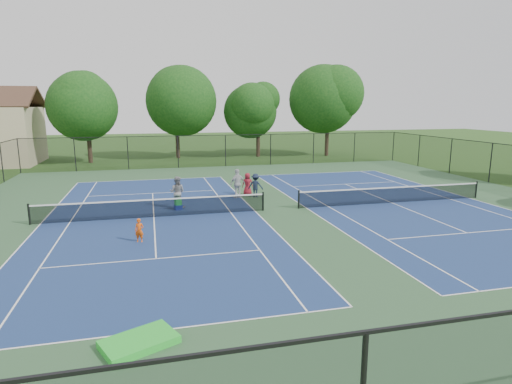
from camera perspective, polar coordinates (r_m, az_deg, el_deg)
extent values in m
plane|color=#234716|center=(24.20, 3.35, -2.36)|extent=(140.00, 140.00, 0.00)
cube|color=#325831|center=(24.20, 3.35, -2.36)|extent=(36.00, 36.00, 0.01)
cube|color=navy|center=(23.16, -13.46, -3.28)|extent=(10.97, 23.77, 0.00)
cube|color=white|center=(34.79, -13.72, 1.61)|extent=(10.97, 0.06, 0.00)
cube|color=white|center=(12.02, -12.69, -17.54)|extent=(10.97, 0.06, 0.00)
cube|color=white|center=(23.79, -26.81, -3.82)|extent=(0.06, 23.77, 0.00)
cube|color=white|center=(23.80, -0.14, -2.55)|extent=(0.06, 23.77, 0.00)
cube|color=white|center=(23.51, -23.55, -3.70)|extent=(0.06, 23.77, 0.00)
cube|color=white|center=(23.52, -3.39, -2.74)|extent=(0.06, 23.77, 0.00)
cube|color=white|center=(29.40, -13.62, -0.16)|extent=(8.23, 0.06, 0.00)
cube|color=white|center=(17.03, -13.18, -8.65)|extent=(8.23, 0.06, 0.00)
cube|color=white|center=(23.15, -13.46, -3.27)|extent=(0.06, 12.80, 0.00)
cylinder|color=black|center=(23.78, -28.01, -2.64)|extent=(0.10, 0.10, 1.07)
cylinder|color=black|center=(23.79, 0.95, -1.26)|extent=(0.10, 0.10, 1.07)
cube|color=black|center=(23.05, -13.52, -2.17)|extent=(11.90, 0.01, 0.90)
cube|color=white|center=(22.94, -13.57, -1.01)|extent=(11.90, 0.04, 0.07)
cube|color=navy|center=(27.07, 17.65, -1.38)|extent=(10.97, 23.77, 0.00)
cube|color=white|center=(37.51, 8.19, 2.53)|extent=(10.97, 0.06, 0.00)
cube|color=white|center=(24.68, 6.71, -2.12)|extent=(0.06, 23.77, 0.00)
cube|color=white|center=(30.28, 26.54, -0.73)|extent=(0.06, 23.77, 0.00)
cube|color=white|center=(25.19, 9.63, -1.92)|extent=(0.06, 23.77, 0.00)
cube|color=white|center=(29.41, 24.51, -0.88)|extent=(0.06, 23.77, 0.00)
cube|color=white|center=(32.57, 11.81, 1.04)|extent=(8.23, 0.06, 0.00)
cube|color=white|center=(22.06, 26.32, -4.91)|extent=(8.23, 0.06, 0.00)
cube|color=white|center=(27.07, 17.65, -1.37)|extent=(0.06, 12.80, 0.00)
cylinder|color=black|center=(24.40, 5.72, -0.99)|extent=(0.10, 0.10, 1.07)
cylinder|color=black|center=(30.48, 27.30, 0.28)|extent=(0.10, 0.10, 1.07)
cube|color=black|center=(26.98, 17.71, -0.43)|extent=(11.90, 0.01, 0.90)
cube|color=white|center=(26.89, 17.77, 0.57)|extent=(11.90, 0.04, 0.07)
cylinder|color=black|center=(42.11, -29.06, 4.21)|extent=(0.08, 0.08, 3.00)
cylinder|color=black|center=(41.16, -23.00, 4.61)|extent=(0.08, 0.08, 3.00)
cylinder|color=black|center=(40.70, -16.72, 4.97)|extent=(0.08, 0.08, 3.00)
cylinder|color=black|center=(40.73, -10.36, 5.27)|extent=(0.08, 0.08, 3.00)
cylinder|color=black|center=(41.25, -4.09, 5.51)|extent=(0.08, 0.08, 3.00)
cylinder|color=black|center=(42.25, 1.96, 5.67)|extent=(0.08, 0.08, 3.00)
cylinder|color=black|center=(43.69, 7.68, 5.77)|extent=(0.08, 0.08, 3.00)
cylinder|color=black|center=(45.54, 12.98, 5.81)|extent=(0.08, 0.08, 3.00)
cylinder|color=black|center=(47.73, 17.83, 5.80)|extent=(0.08, 0.08, 3.00)
cylinder|color=black|center=(37.01, 28.80, 3.42)|extent=(0.08, 0.08, 3.00)
cylinder|color=black|center=(40.40, 24.51, 4.37)|extent=(0.08, 0.08, 3.00)
cylinder|color=black|center=(43.99, 20.90, 5.15)|extent=(0.08, 0.08, 3.00)
cylinder|color=black|center=(37.81, -30.78, 3.37)|extent=(0.08, 0.08, 3.00)
cube|color=black|center=(41.25, -4.09, 5.51)|extent=(36.00, 0.01, 3.00)
cube|color=black|center=(41.12, -4.12, 7.58)|extent=(36.00, 0.05, 0.05)
cylinder|color=#2D2116|center=(46.97, -21.33, 5.96)|extent=(0.44, 0.44, 3.78)
sphere|color=#103D12|center=(46.81, -21.67, 10.54)|extent=(6.80, 6.80, 6.80)
sphere|color=#103D12|center=(46.81, -21.73, 11.35)|extent=(5.58, 5.58, 5.58)
sphere|color=#103D12|center=(46.82, -21.79, 12.16)|extent=(4.35, 4.35, 4.35)
cylinder|color=#2D2116|center=(48.66, -10.42, 6.93)|extent=(0.44, 0.44, 4.14)
sphere|color=#103D12|center=(48.52, -10.60, 11.83)|extent=(7.60, 7.60, 7.60)
sphere|color=#103D12|center=(48.53, -10.63, 12.57)|extent=(6.23, 6.23, 6.23)
sphere|color=#103D12|center=(48.55, -10.66, 13.30)|extent=(4.86, 4.86, 4.86)
cylinder|color=#2D2116|center=(49.09, 0.28, 6.74)|extent=(0.44, 0.44, 3.42)
sphere|color=#103D12|center=(48.93, 0.28, 10.66)|extent=(6.00, 6.00, 6.00)
sphere|color=#103D12|center=(48.92, 0.29, 11.48)|extent=(4.92, 4.92, 4.92)
sphere|color=#103D12|center=(48.93, 0.29, 12.31)|extent=(3.84, 3.84, 3.84)
cylinder|color=#2D2116|center=(50.69, 9.44, 7.24)|extent=(0.44, 0.44, 4.32)
sphere|color=#103D12|center=(50.56, 9.60, 12.11)|extent=(7.80, 7.80, 7.80)
sphere|color=#103D12|center=(50.57, 9.62, 12.81)|extent=(6.40, 6.40, 6.40)
sphere|color=#103D12|center=(50.59, 9.65, 13.50)|extent=(4.99, 4.99, 4.99)
imported|color=#E9530F|center=(19.09, -15.29, -4.96)|extent=(0.43, 0.34, 1.04)
imported|color=gray|center=(24.86, -10.47, -0.01)|extent=(1.07, 0.96, 1.82)
imported|color=silver|center=(27.03, -2.48, 1.13)|extent=(1.18, 0.88, 1.86)
imported|color=#182136|center=(27.29, -0.06, 0.88)|extent=(1.14, 0.96, 1.52)
imported|color=maroon|center=(27.96, -1.14, 1.07)|extent=(0.80, 0.61, 1.46)
cube|color=navy|center=(24.48, -10.32, -2.03)|extent=(0.49, 0.43, 0.28)
cube|color=green|center=(24.41, -10.35, -1.26)|extent=(0.41, 0.37, 0.39)
cube|color=#229D16|center=(11.46, -15.30, -18.71)|extent=(2.04, 1.70, 0.19)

